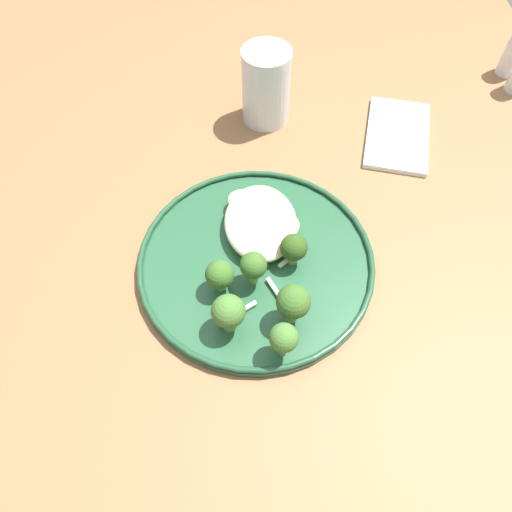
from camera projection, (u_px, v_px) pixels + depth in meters
ground at (264, 417)px, 1.22m from camera, size 6.00×6.00×0.00m
wooden_dining_table at (271, 290)px, 0.67m from camera, size 1.40×1.00×0.74m
dinner_plate at (256, 261)px, 0.59m from camera, size 0.29×0.29×0.02m
noodle_bed at (261, 222)px, 0.61m from camera, size 0.12×0.09×0.03m
seared_scallop_on_noodles at (248, 239)px, 0.60m from camera, size 0.03×0.03×0.02m
seared_scallop_center_golden at (246, 217)px, 0.62m from camera, size 0.03×0.03×0.02m
seared_scallop_large_seared at (242, 203)px, 0.63m from camera, size 0.03×0.03×0.02m
seared_scallop_left_edge at (256, 227)px, 0.61m from camera, size 0.03×0.03×0.01m
seared_scallop_rear_pale at (264, 217)px, 0.62m from camera, size 0.03×0.03×0.01m
seared_scallop_right_edge at (286, 227)px, 0.61m from camera, size 0.03×0.03×0.01m
broccoli_floret_small_sprig at (253, 266)px, 0.55m from camera, size 0.03×0.03×0.05m
broccoli_floret_front_edge at (282, 339)px, 0.50m from camera, size 0.03×0.03×0.06m
broccoli_floret_rear_charred at (220, 275)px, 0.55m from camera, size 0.03×0.03×0.05m
broccoli_floret_near_rim at (294, 248)px, 0.57m from camera, size 0.03×0.03×0.05m
broccoli_floret_right_tilted at (293, 303)px, 0.52m from camera, size 0.04×0.04×0.06m
broccoli_floret_split_head at (228, 312)px, 0.52m from camera, size 0.04×0.04×0.06m
onion_sliver_curled_piece at (237, 313)px, 0.55m from camera, size 0.03×0.05×0.00m
onion_sliver_short_strip at (280, 291)px, 0.56m from camera, size 0.04×0.02×0.00m
onion_sliver_long_sliver at (291, 257)px, 0.59m from camera, size 0.03×0.04×0.00m
water_glass at (266, 91)px, 0.71m from camera, size 0.07×0.07×0.11m
folded_napkin at (397, 135)px, 0.72m from camera, size 0.17×0.13×0.01m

